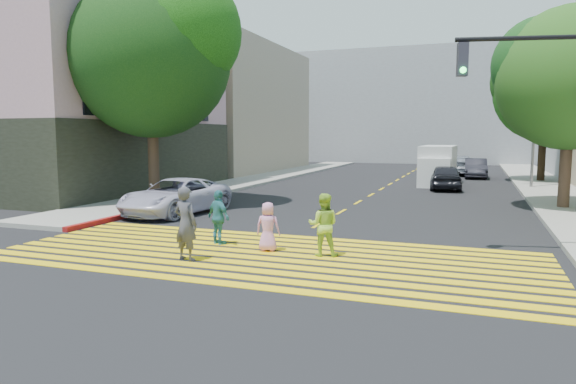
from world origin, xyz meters
The scene contains 23 objects.
ground centered at (0.00, 0.00, 0.00)m, with size 120.00×120.00×0.00m, color black.
sidewalk_left centered at (-8.50, 22.00, 0.07)m, with size 3.00×40.00×0.15m, color gray.
sidewalk_right centered at (8.50, 15.00, 0.07)m, with size 3.00×60.00×0.15m, color gray.
curb_red centered at (-6.90, 6.00, 0.08)m, with size 0.20×8.00×0.16m, color maroon.
crosswalk centered at (0.00, 1.28, 0.01)m, with size 13.40×5.30×0.01m.
lane_line centered at (0.00, 22.50, 0.01)m, with size 0.12×34.40×0.01m.
building_left_pink centered at (-16.00, 12.00, 4.58)m, with size 12.10×14.10×11.00m.
building_left_tan centered at (-16.00, 28.00, 5.00)m, with size 12.00×16.00×10.00m, color tan.
backdrop_block centered at (0.00, 48.00, 6.00)m, with size 30.00×8.00×12.00m, color gray.
tree_left centered at (-8.09, 8.58, 6.56)m, with size 7.93×7.40×9.73m.
tree_right_near centered at (8.19, 12.33, 5.41)m, with size 7.41×7.18×8.00m.
tree_right_far centered at (8.73, 25.12, 5.94)m, with size 7.36×6.94×8.79m.
pedestrian_man centered at (-1.55, 0.23, 0.88)m, with size 0.64×0.42×1.76m, color #424149.
pedestrian_woman centered at (1.37, 1.77, 0.77)m, with size 0.75×0.59×1.55m, color #A6D53D.
pedestrian_child centered at (-0.10, 1.78, 0.63)m, with size 0.62×0.40×1.26m, color pink.
pedestrian_extra centered at (-1.66, 2.07, 0.74)m, with size 0.87×0.36×1.49m, color teal.
white_sedan centered at (-5.72, 6.36, 0.67)m, with size 2.22×4.81×1.34m, color silver.
dark_car_near centered at (3.28, 18.98, 0.69)m, with size 1.62×4.04×1.38m, color black.
silver_car centered at (3.73, 30.15, 0.72)m, with size 2.01×4.94×1.43m, color #A6ACBB.
dark_car_parked centered at (4.83, 27.60, 0.67)m, with size 1.42×4.08×1.34m, color black.
white_van centered at (2.70, 21.46, 1.10)m, with size 1.99×4.97×2.32m.
traffic_signal centered at (6.88, 3.62, 3.62)m, with size 3.76×1.06×5.60m.
street_lamp centered at (7.53, 20.57, 4.76)m, with size 1.88×0.23×8.30m.
Camera 1 is at (4.81, -10.14, 2.96)m, focal length 32.00 mm.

